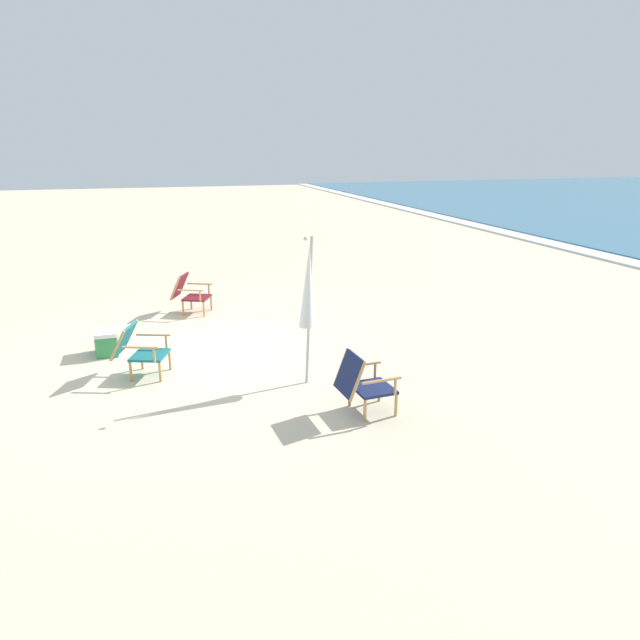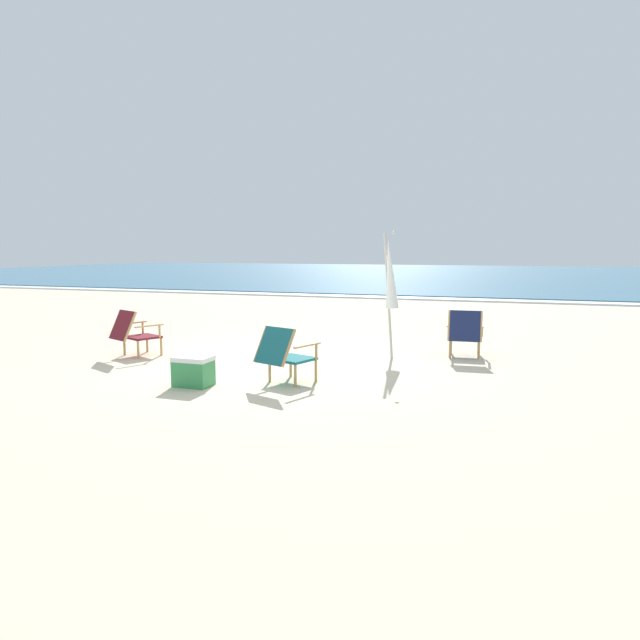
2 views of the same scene
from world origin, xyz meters
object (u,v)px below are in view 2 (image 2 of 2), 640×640
beach_chair_mid_center (134,332)px  umbrella_furled_white (390,275)px  beach_chair_front_right (465,332)px  cooler_box (193,371)px  beach_chair_back_right (285,353)px

beach_chair_mid_center → umbrella_furled_white: size_ratio=0.42×
beach_chair_front_right → umbrella_furled_white: (-1.21, -0.36, 0.96)m
beach_chair_mid_center → umbrella_furled_white: umbrella_furled_white is taller
cooler_box → umbrella_furled_white: bearing=54.5°
beach_chair_mid_center → beach_chair_front_right: 5.59m
beach_chair_back_right → beach_chair_mid_center: 3.32m
beach_chair_mid_center → beach_chair_back_right: bearing=-17.2°
umbrella_furled_white → beach_chair_front_right: bearing=16.6°
beach_chair_back_right → umbrella_furled_white: size_ratio=0.43×
beach_chair_front_right → umbrella_furled_white: bearing=-163.4°
beach_chair_mid_center → umbrella_furled_white: (4.10, 1.36, 0.96)m
beach_chair_back_right → beach_chair_front_right: (2.14, 2.71, 0.01)m
beach_chair_mid_center → cooler_box: 2.56m
beach_chair_front_right → umbrella_furled_white: umbrella_furled_white is taller
beach_chair_mid_center → cooler_box: (2.07, -1.49, -0.23)m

